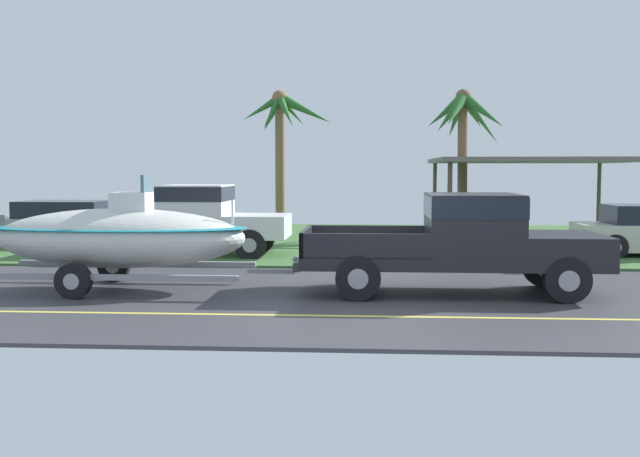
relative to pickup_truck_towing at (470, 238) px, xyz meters
name	(u,v)px	position (x,y,z in m)	size (l,w,h in m)	color
ground	(382,250)	(-1.53, 7.79, -1.05)	(36.00, 22.00, 0.11)	#38383D
pickup_truck_towing	(470,238)	(0.00, 0.00, 0.00)	(5.72, 2.15, 1.86)	black
boat_on_trailer	(119,237)	(-6.67, 0.00, -0.03)	(6.10, 2.38, 2.20)	gray
parked_pickup_background	(195,217)	(-6.52, 5.73, 0.02)	(5.93, 1.97, 1.91)	silver
parked_sedan_near	(69,224)	(-10.90, 8.00, -0.36)	(4.48, 1.89, 1.38)	#99999E
carport_awning	(533,162)	(3.35, 11.00, 1.53)	(6.33, 5.91, 2.68)	#4C4238
palm_tree_near_left	(463,124)	(1.15, 11.39, 2.79)	(2.65, 3.17, 4.97)	brown
palm_tree_near_right	(283,126)	(-5.12, 13.84, 2.88)	(3.46, 3.28, 5.23)	brown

